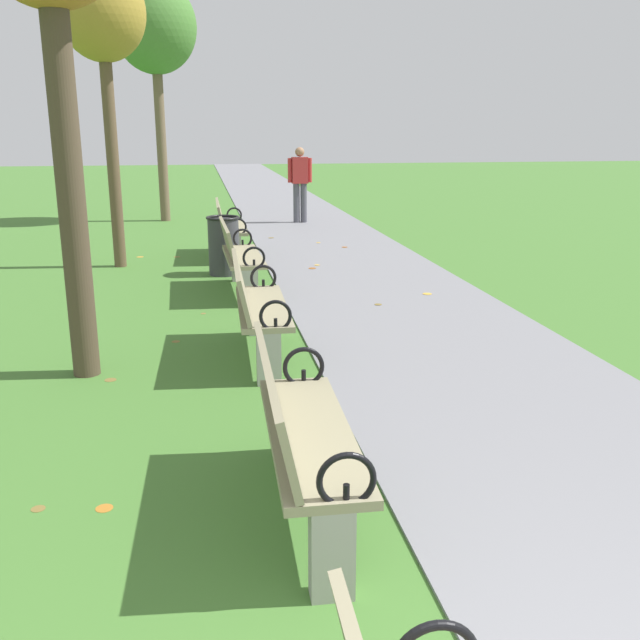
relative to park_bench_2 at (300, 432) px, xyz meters
The scene contains 10 objects.
paved_walkway 15.43m from the park_bench_2, 83.30° to the left, with size 2.59×44.00×0.02m, color slate.
park_bench_2 is the anchor object (origin of this frame).
park_bench_3 2.81m from the park_bench_2, 90.00° to the left, with size 0.51×1.61×0.90m.
park_bench_4 5.46m from the park_bench_2, 90.00° to the left, with size 0.51×1.61×0.90m.
park_bench_5 8.14m from the park_bench_2, 90.00° to the left, with size 0.50×1.61×0.90m.
tree_2 8.34m from the park_bench_2, 102.62° to the left, with size 1.22×1.22×4.30m.
tree_3 13.55m from the park_bench_2, 95.36° to the left, with size 1.77×1.77×5.09m.
pedestrian_walking 12.20m from the park_bench_2, 81.82° to the left, with size 0.53×0.22×1.62m.
trash_bin 6.71m from the park_bench_2, 91.26° to the left, with size 0.48×0.48×0.84m.
scattered_leaves 4.34m from the park_bench_2, 85.11° to the left, with size 4.05×14.17×0.02m.
Camera 1 is at (-0.99, -0.81, 2.08)m, focal length 39.82 mm.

